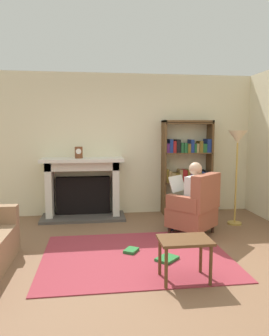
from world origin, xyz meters
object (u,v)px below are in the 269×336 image
Objects in this scene: bookshelf at (187,169)px; seated_reader at (189,194)px; armchair_reading at (195,208)px; side_table at (185,246)px; mantel_clock at (79,152)px; floor_lamp at (237,145)px; fireplace at (83,186)px.

seated_reader is (-0.32, -1.18, -0.25)m from bookshelf.
side_table is (-0.61, -1.49, -0.03)m from armchair_reading.
armchair_reading is at bearing 67.59° from side_table.
bookshelf is (2.07, 0.14, -0.36)m from mantel_clock.
armchair_reading reaches higher than side_table.
bookshelf reaches higher than floor_lamp.
fireplace is 0.94× the size of floor_lamp.
seated_reader is at bearing -159.65° from floor_lamp.
armchair_reading is 0.23m from seated_reader.
floor_lamp reaches higher than fireplace.
side_table is at bearing 29.50° from seated_reader.
floor_lamp reaches higher than side_table.
floor_lamp is (2.69, -0.70, 0.15)m from mantel_clock.
side_table is (-0.54, -1.58, -0.22)m from seated_reader.
mantel_clock is at bearing -72.59° from seated_reader.
armchair_reading is at bearing -153.14° from floor_lamp.
seated_reader is (-0.08, 0.09, 0.20)m from armchair_reading.
armchair_reading is at bearing -31.78° from mantel_clock.
fireplace is at bearing -75.92° from seated_reader.
fireplace is at bearing 58.88° from mantel_clock.
armchair_reading is 1.35m from floor_lamp.
floor_lamp is (0.86, 0.44, 0.95)m from armchair_reading.
side_table is at bearing -127.44° from floor_lamp.
armchair_reading is 1.73× the size of side_table.
armchair_reading is 0.60× the size of floor_lamp.
mantel_clock is at bearing -176.25° from bookshelf.
side_table is at bearing -65.09° from mantel_clock.
seated_reader is at bearing -30.85° from mantel_clock.
floor_lamp is (0.94, 0.35, 0.75)m from seated_reader.
side_table is (1.22, -2.62, -0.83)m from mantel_clock.
floor_lamp is (1.47, 1.92, 0.98)m from side_table.
side_table is 2.61m from floor_lamp.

